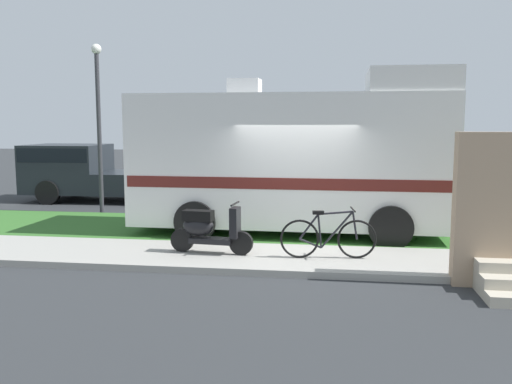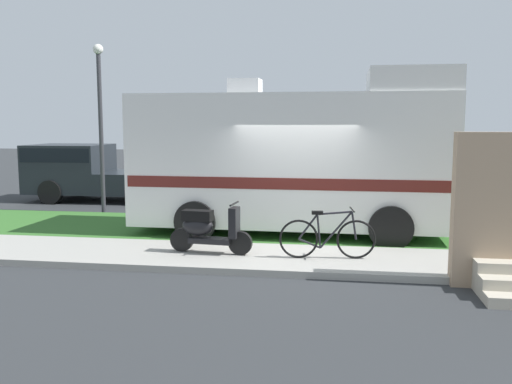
% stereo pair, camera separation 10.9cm
% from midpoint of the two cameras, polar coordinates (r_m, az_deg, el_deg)
% --- Properties ---
extents(ground_plane, '(80.00, 80.00, 0.00)m').
position_cam_midpoint_polar(ground_plane, '(11.17, 4.31, -5.88)').
color(ground_plane, '#2D3033').
extents(sidewalk, '(24.00, 2.00, 0.12)m').
position_cam_midpoint_polar(sidewalk, '(10.00, 3.78, -7.09)').
color(sidewalk, '#9E9B93').
rests_on(sidewalk, ground).
extents(grass_strip, '(24.00, 3.40, 0.08)m').
position_cam_midpoint_polar(grass_strip, '(12.63, 4.83, -4.17)').
color(grass_strip, '#336628').
rests_on(grass_strip, ground).
extents(motorhome_rv, '(6.98, 2.62, 3.66)m').
position_cam_midpoint_polar(motorhome_rv, '(12.24, 4.40, 3.52)').
color(motorhome_rv, silver).
rests_on(motorhome_rv, ground).
extents(scooter, '(1.59, 0.50, 0.97)m').
position_cam_midpoint_polar(scooter, '(10.16, -4.81, -3.87)').
color(scooter, black).
rests_on(scooter, ground).
extents(bicycle, '(1.72, 0.52, 0.91)m').
position_cam_midpoint_polar(bicycle, '(9.81, 7.82, -4.71)').
color(bicycle, black).
rests_on(bicycle, ground).
extents(pickup_truck_near, '(5.41, 2.34, 1.84)m').
position_cam_midpoint_polar(pickup_truck_near, '(18.65, -16.53, 2.15)').
color(pickup_truck_near, '#1E2328').
rests_on(pickup_truck_near, ground).
extents(bottle_spare, '(0.07, 0.07, 0.29)m').
position_cam_midpoint_polar(bottle_spare, '(9.78, 21.54, -6.80)').
color(bottle_spare, navy).
rests_on(bottle_spare, ground).
extents(street_lamp_post, '(0.28, 0.28, 4.69)m').
position_cam_midpoint_polar(street_lamp_post, '(15.86, -15.84, 7.98)').
color(street_lamp_post, '#333338').
rests_on(street_lamp_post, ground).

